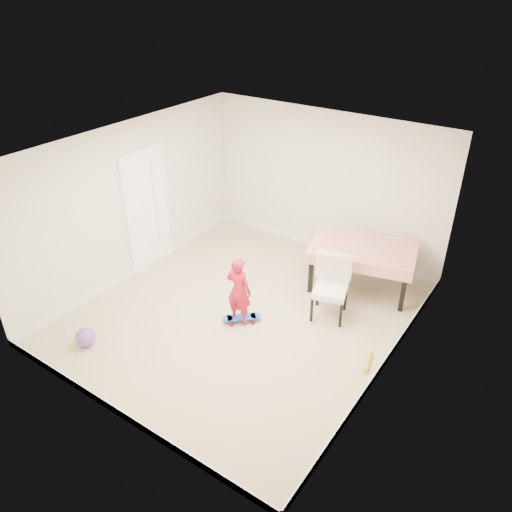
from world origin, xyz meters
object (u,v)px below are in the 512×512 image
Objects in this scene: dining_table at (361,267)px; skateboard at (242,319)px; child at (239,292)px; dining_chair at (330,289)px; balloon at (86,337)px.

dining_table is 2.17m from skateboard.
dining_table is at bearing -123.87° from child.
dining_chair is 3.57m from balloon.
child is at bearing -133.20° from dining_table.
balloon is at bearing 43.95° from child.
child is at bearing -161.37° from skateboard.
dining_chair reaches higher than skateboard.
balloon is (-2.48, -2.55, -0.35)m from dining_chair.
skateboard is 2.24m from balloon.
dining_table is at bearing 69.93° from dining_chair.
child is (-1.08, -1.90, 0.15)m from dining_table.
balloon is at bearing -150.82° from dining_chair.
balloon is (-1.48, -1.67, 0.10)m from skateboard.
skateboard is at bearing 48.46° from balloon.
balloon is at bearing -175.42° from skateboard.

